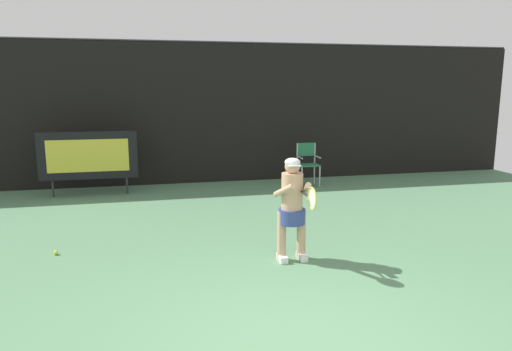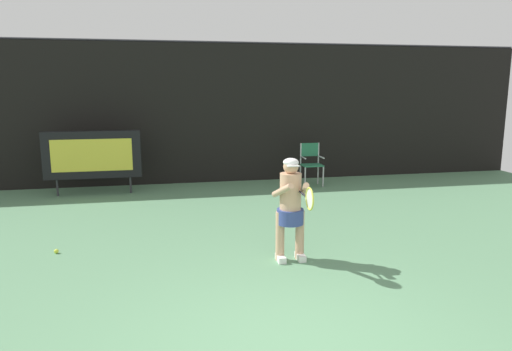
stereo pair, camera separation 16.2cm
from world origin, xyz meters
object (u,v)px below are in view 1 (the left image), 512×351
(tennis_racket, at_px, (312,198))
(umpire_chair, at_px, (308,161))
(water_bottle, at_px, (295,184))
(tennis_ball_loose, at_px, (56,253))
(scoreboard, at_px, (89,155))
(tennis_player, at_px, (292,205))

(tennis_racket, bearing_deg, umpire_chair, 71.34)
(water_bottle, distance_m, tennis_ball_loose, 6.19)
(scoreboard, height_order, water_bottle, scoreboard)
(tennis_player, bearing_deg, tennis_racket, -80.12)
(scoreboard, distance_m, water_bottle, 4.96)
(scoreboard, xyz_separation_m, water_bottle, (4.88, -0.39, -0.82))
(umpire_chair, xyz_separation_m, tennis_ball_loose, (-5.41, -4.08, -0.58))
(umpire_chair, xyz_separation_m, water_bottle, (-0.46, -0.37, -0.50))
(tennis_player, relative_size, tennis_ball_loose, 22.26)
(tennis_player, xyz_separation_m, tennis_ball_loose, (-3.43, 0.98, -0.80))
(scoreboard, bearing_deg, tennis_racket, -58.46)
(tennis_racket, height_order, tennis_ball_loose, tennis_racket)
(tennis_player, bearing_deg, umpire_chair, 68.59)
(umpire_chair, xyz_separation_m, tennis_racket, (-1.89, -5.61, 0.43))
(water_bottle, relative_size, tennis_racket, 0.44)
(scoreboard, bearing_deg, umpire_chair, -0.13)
(scoreboard, bearing_deg, tennis_ball_loose, -91.08)
(scoreboard, distance_m, tennis_player, 6.08)
(scoreboard, height_order, umpire_chair, scoreboard)
(umpire_chair, bearing_deg, tennis_player, -111.41)
(water_bottle, height_order, tennis_racket, tennis_racket)
(water_bottle, distance_m, tennis_racket, 5.50)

